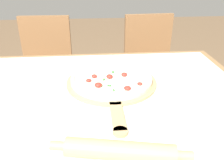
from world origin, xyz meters
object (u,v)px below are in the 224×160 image
chair_left (47,67)px  chair_right (149,63)px  pizza_peel (112,84)px  pizza (111,78)px  rolling_pin (120,151)px

chair_left → chair_right: (0.81, -0.00, 0.00)m
pizza_peel → pizza: bearing=90.4°
pizza_peel → pizza: size_ratio=1.59×
chair_left → rolling_pin: bearing=-69.9°
chair_left → chair_right: same height
chair_left → chair_right: bearing=1.1°
pizza_peel → chair_right: 0.91m
rolling_pin → chair_left: bearing=109.0°
pizza_peel → rolling_pin: rolling_pin is taller
rolling_pin → chair_right: (0.38, 1.24, -0.27)m
pizza_peel → chair_left: size_ratio=0.66×
pizza_peel → rolling_pin: size_ratio=1.48×
chair_left → pizza_peel: bearing=-60.0°
rolling_pin → chair_right: 1.33m
pizza → chair_right: (0.37, 0.78, -0.27)m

